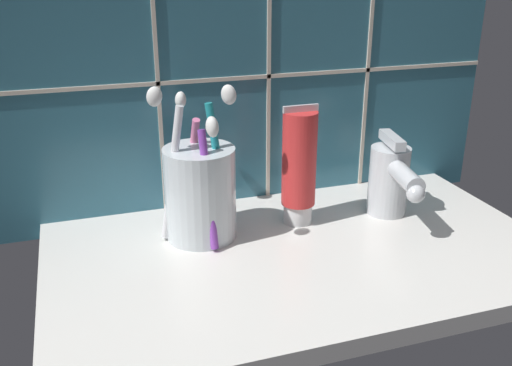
% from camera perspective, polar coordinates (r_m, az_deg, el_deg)
% --- Properties ---
extents(sink_counter, '(0.57, 0.33, 0.02)m').
position_cam_1_polar(sink_counter, '(0.66, 4.63, -7.37)').
color(sink_counter, silver).
rests_on(sink_counter, ground).
extents(tile_wall_backsplash, '(0.67, 0.02, 0.49)m').
position_cam_1_polar(tile_wall_backsplash, '(0.74, 0.02, 15.16)').
color(tile_wall_backsplash, '#336B7F').
rests_on(tile_wall_backsplash, ground).
extents(toothbrush_cup, '(0.10, 0.14, 0.18)m').
position_cam_1_polar(toothbrush_cup, '(0.66, -5.62, -0.73)').
color(toothbrush_cup, silver).
rests_on(toothbrush_cup, sink_counter).
extents(toothpaste_tube, '(0.04, 0.04, 0.15)m').
position_cam_1_polar(toothpaste_tube, '(0.69, 4.32, 1.70)').
color(toothpaste_tube, white).
rests_on(toothpaste_tube, sink_counter).
extents(sink_faucet, '(0.05, 0.12, 0.10)m').
position_cam_1_polar(sink_faucet, '(0.74, 13.38, 0.43)').
color(sink_faucet, silver).
rests_on(sink_faucet, sink_counter).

